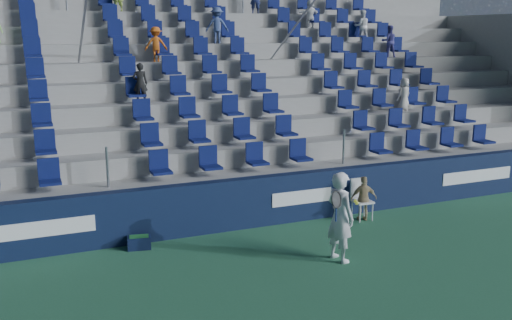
{
  "coord_description": "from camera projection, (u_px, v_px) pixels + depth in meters",
  "views": [
    {
      "loc": [
        -4.7,
        -8.86,
        4.51
      ],
      "look_at": [
        0.2,
        2.8,
        1.7
      ],
      "focal_mm": 40.0,
      "sensor_mm": 36.0,
      "label": 1
    }
  ],
  "objects": [
    {
      "name": "ground",
      "position": [
        304.0,
        279.0,
        10.73
      ],
      "size": [
        70.0,
        70.0,
        0.0
      ],
      "primitive_type": "plane",
      "color": "#2B6544",
      "rests_on": "ground"
    },
    {
      "name": "grandstand",
      "position": [
        182.0,
        112.0,
        17.69
      ],
      "size": [
        24.0,
        8.17,
        6.63
      ],
      "color": "gray",
      "rests_on": "ground"
    },
    {
      "name": "sponsor_wall",
      "position": [
        243.0,
        203.0,
        13.44
      ],
      "size": [
        24.0,
        0.32,
        1.2
      ],
      "color": "#0F1A39",
      "rests_on": "ground"
    },
    {
      "name": "line_judge",
      "position": [
        364.0,
        199.0,
        13.97
      ],
      "size": [
        0.7,
        0.45,
        1.11
      ],
      "primitive_type": "imported",
      "rotation": [
        0.0,
        0.0,
        2.85
      ],
      "color": "tan",
      "rests_on": "ground"
    },
    {
      "name": "line_judge_chair",
      "position": [
        360.0,
        196.0,
        14.11
      ],
      "size": [
        0.46,
        0.47,
        1.02
      ],
      "color": "white",
      "rests_on": "ground"
    },
    {
      "name": "tennis_player",
      "position": [
        340.0,
        217.0,
        11.41
      ],
      "size": [
        0.69,
        0.75,
        1.85
      ],
      "color": "silver",
      "rests_on": "ground"
    },
    {
      "name": "ball_bin",
      "position": [
        139.0,
        242.0,
        12.21
      ],
      "size": [
        0.54,
        0.41,
        0.28
      ],
      "color": "#0F1938",
      "rests_on": "ground"
    }
  ]
}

